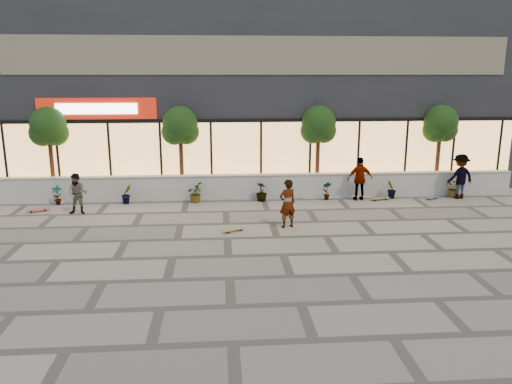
{
  "coord_description": "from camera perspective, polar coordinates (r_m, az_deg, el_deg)",
  "views": [
    {
      "loc": [
        -1.84,
        -13.89,
        5.26
      ],
      "look_at": [
        -0.61,
        2.67,
        1.3
      ],
      "focal_mm": 35.0,
      "sensor_mm": 36.0,
      "label": 1
    }
  ],
  "objects": [
    {
      "name": "skater_right_near",
      "position": [
        21.48,
        11.81,
        1.48
      ],
      "size": [
        1.09,
        0.48,
        1.84
      ],
      "primitive_type": "imported",
      "rotation": [
        0.0,
        0.0,
        3.17
      ],
      "color": "white",
      "rests_on": "ground"
    },
    {
      "name": "shrub_a",
      "position": [
        21.95,
        -21.78,
        -0.34
      ],
      "size": [
        0.43,
        0.29,
        0.81
      ],
      "primitive_type": "imported",
      "color": "#153812",
      "rests_on": "ground"
    },
    {
      "name": "tree_mideast",
      "position": [
        22.14,
        7.15,
        7.42
      ],
      "size": [
        1.6,
        1.5,
        3.92
      ],
      "color": "#482919",
      "rests_on": "ground"
    },
    {
      "name": "shrub_f",
      "position": [
        22.16,
        15.22,
        0.29
      ],
      "size": [
        0.55,
        0.57,
        0.81
      ],
      "primitive_type": "imported",
      "rotation": [
        0.0,
        0.0,
        4.1
      ],
      "color": "#153812",
      "rests_on": "ground"
    },
    {
      "name": "tree_midwest",
      "position": [
        21.77,
        -8.65,
        7.27
      ],
      "size": [
        1.6,
        1.5,
        3.92
      ],
      "color": "#482919",
      "rests_on": "ground"
    },
    {
      "name": "shrub_e",
      "position": [
        21.4,
        8.13,
        0.17
      ],
      "size": [
        0.46,
        0.35,
        0.81
      ],
      "primitive_type": "imported",
      "rotation": [
        0.0,
        0.0,
        3.28
      ],
      "color": "#153812",
      "rests_on": "ground"
    },
    {
      "name": "tree_east",
      "position": [
        23.84,
        20.33,
        7.12
      ],
      "size": [
        1.6,
        1.5,
        3.92
      ],
      "color": "#482919",
      "rests_on": "ground"
    },
    {
      "name": "skateboard_right_near",
      "position": [
        21.82,
        13.98,
        -0.7
      ],
      "size": [
        0.89,
        0.42,
        0.1
      ],
      "rotation": [
        0.0,
        0.0,
        0.24
      ],
      "color": "olive",
      "rests_on": "ground"
    },
    {
      "name": "shrub_b",
      "position": [
        21.26,
        -14.58,
        -0.22
      ],
      "size": [
        0.57,
        0.57,
        0.81
      ],
      "primitive_type": "imported",
      "rotation": [
        0.0,
        0.0,
        0.82
      ],
      "color": "#153812",
      "rests_on": "ground"
    },
    {
      "name": "tree_west",
      "position": [
        22.86,
        -22.63,
        6.69
      ],
      "size": [
        1.6,
        1.5,
        3.92
      ],
      "color": "#482919",
      "rests_on": "ground"
    },
    {
      "name": "skater_center",
      "position": [
        17.34,
        3.61,
        -1.32
      ],
      "size": [
        0.73,
        0.6,
        1.71
      ],
      "primitive_type": "imported",
      "rotation": [
        0.0,
        0.0,
        3.51
      ],
      "color": "white",
      "rests_on": "ground"
    },
    {
      "name": "skater_right_far",
      "position": [
        23.05,
        22.29,
        1.66
      ],
      "size": [
        1.37,
        0.98,
        1.92
      ],
      "primitive_type": "imported",
      "rotation": [
        0.0,
        0.0,
        3.37
      ],
      "color": "maroon",
      "rests_on": "ground"
    },
    {
      "name": "skateboard_left",
      "position": [
        21.19,
        -23.63,
        -1.88
      ],
      "size": [
        0.84,
        0.53,
        0.1
      ],
      "rotation": [
        0.0,
        0.0,
        0.42
      ],
      "color": "#BD3823",
      "rests_on": "ground"
    },
    {
      "name": "shrub_d",
      "position": [
        20.98,
        0.64,
        0.04
      ],
      "size": [
        0.64,
        0.64,
        0.81
      ],
      "primitive_type": "imported",
      "rotation": [
        0.0,
        0.0,
        2.46
      ],
      "color": "#153812",
      "rests_on": "ground"
    },
    {
      "name": "shrub_g",
      "position": [
        23.24,
        21.75,
        0.39
      ],
      "size": [
        0.77,
        0.84,
        0.81
      ],
      "primitive_type": "imported",
      "rotation": [
        0.0,
        0.0,
        4.92
      ],
      "color": "#153812",
      "rests_on": "ground"
    },
    {
      "name": "planter_wall",
      "position": [
        21.5,
        0.78,
        0.69
      ],
      "size": [
        22.0,
        0.42,
        1.04
      ],
      "color": "silver",
      "rests_on": "ground"
    },
    {
      "name": "retail_building",
      "position": [
        26.46,
        -0.25,
        11.22
      ],
      "size": [
        24.0,
        9.17,
        8.5
      ],
      "color": "#27272D",
      "rests_on": "ground"
    },
    {
      "name": "skateboard_center",
      "position": [
        17.03,
        -2.58,
        -4.3
      ],
      "size": [
        0.81,
        0.59,
        0.1
      ],
      "rotation": [
        0.0,
        0.0,
        0.53
      ],
      "color": "olive",
      "rests_on": "ground"
    },
    {
      "name": "skateboard_right_far",
      "position": [
        22.64,
        19.49,
        -0.62
      ],
      "size": [
        0.69,
        0.49,
        0.08
      ],
      "rotation": [
        0.0,
        0.0,
        0.51
      ],
      "color": "#564C8B",
      "rests_on": "ground"
    },
    {
      "name": "ground",
      "position": [
        14.97,
        3.13,
        -7.18
      ],
      "size": [
        80.0,
        80.0,
        0.0
      ],
      "primitive_type": "plane",
      "color": "#A99F92",
      "rests_on": "ground"
    },
    {
      "name": "shrub_c",
      "position": [
        20.94,
        -7.02,
        -0.09
      ],
      "size": [
        0.68,
        0.77,
        0.81
      ],
      "primitive_type": "imported",
      "rotation": [
        0.0,
        0.0,
        1.64
      ],
      "color": "#153812",
      "rests_on": "ground"
    },
    {
      "name": "skater_left",
      "position": [
        20.14,
        -19.72,
        -0.21
      ],
      "size": [
        0.8,
        0.63,
        1.58
      ],
      "primitive_type": "imported",
      "rotation": [
        0.0,
        0.0,
        -0.05
      ],
      "color": "#8A7459",
      "rests_on": "ground"
    }
  ]
}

